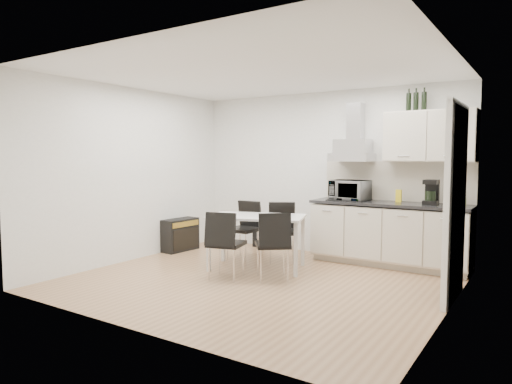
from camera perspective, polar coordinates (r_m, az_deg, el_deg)
ground at (r=5.89m, az=0.19°, el=-11.03°), size 4.50×4.50×0.00m
wall_back at (r=7.44m, az=8.56°, el=2.31°), size 4.50×0.10×2.60m
wall_front at (r=4.15m, az=-14.92°, el=0.54°), size 4.50×0.10×2.60m
wall_left at (r=7.15m, az=-15.16°, el=2.12°), size 0.10×4.00×2.60m
wall_right at (r=4.85m, az=23.15°, el=0.88°), size 0.10×4.00×2.60m
ceiling at (r=5.77m, az=0.20°, el=14.72°), size 4.50×4.50×0.00m
doorway at (r=5.42m, az=23.65°, el=-1.45°), size 0.08×1.04×2.10m
kitchenette at (r=6.82m, az=16.68°, el=-1.98°), size 2.22×0.64×2.52m
dining_table at (r=6.38m, az=0.11°, el=-3.76°), size 1.48×1.13×0.75m
chair_far_left at (r=7.04m, az=-1.67°, el=-4.80°), size 0.44×0.50×0.88m
chair_far_right at (r=6.85m, az=3.26°, el=-5.07°), size 0.63×0.65×0.88m
chair_near_left at (r=5.92m, az=-3.73°, el=-6.59°), size 0.55×0.59×0.88m
chair_near_right at (r=5.85m, az=2.10°, el=-6.71°), size 0.66×0.67×0.88m
guitar_amp at (r=7.76m, az=-9.47°, el=-5.28°), size 0.32×0.66×0.54m
floor_speaker at (r=8.04m, az=0.36°, el=-5.60°), size 0.26×0.25×0.34m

